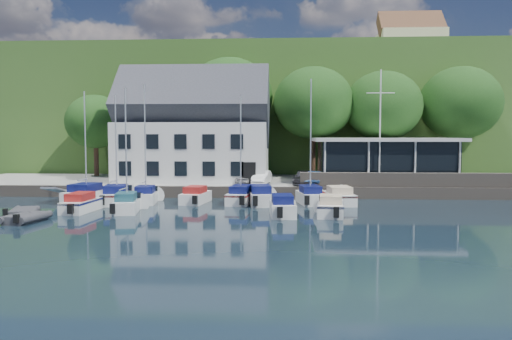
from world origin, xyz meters
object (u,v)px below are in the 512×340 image
object	(u,v)px
boat_r1_3	(196,194)
boat_r1_5	(261,195)
car_blue	(314,177)
boat_r1_7	(339,195)
boat_r1_2	(145,150)
dinghy_0	(24,211)
boat_r1_6	(311,148)
boat_r2_0	(82,202)
boat_r2_3	(282,205)
dinghy_1	(25,216)
car_white	(262,178)
harbor_building	(194,135)
flagpole	(380,128)
car_dgrey	(303,178)
car_silver	(240,177)
club_pavilion	(385,160)
boat_r2_4	(331,205)
boat_r1_4	(241,148)
boat_r1_0	(85,144)
boat_r1_1	(116,145)
boat_r2_1	(126,151)

from	to	relation	value
boat_r1_3	boat_r1_5	distance (m)	5.23
car_blue	boat_r1_7	size ratio (longest dim) A/B	0.66
boat_r1_2	dinghy_0	size ratio (longest dim) A/B	2.71
boat_r1_6	boat_r2_0	distance (m)	17.40
boat_r2_3	dinghy_0	xyz separation A→B (m)	(-17.04, -1.35, -0.35)
boat_r1_5	boat_r2_0	bearing A→B (deg)	-168.56
dinghy_1	car_white	bearing A→B (deg)	54.36
harbor_building	flagpole	xyz separation A→B (m)	(16.89, -3.84, 0.64)
car_dgrey	boat_r2_0	world-z (taller)	car_dgrey
boat_r1_6	boat_r1_7	world-z (taller)	boat_r1_6
car_silver	boat_r1_5	distance (m)	6.84
car_white	dinghy_0	distance (m)	19.67
harbor_building	car_dgrey	xyz separation A→B (m)	(10.32, -3.43, -3.77)
club_pavilion	boat_r1_2	bearing A→B (deg)	-157.48
car_blue	boat_r2_0	bearing A→B (deg)	-133.58
harbor_building	boat_r2_4	xyz separation A→B (m)	(11.71, -14.40, -4.65)
harbor_building	car_white	xyz separation A→B (m)	(6.65, -3.40, -3.75)
boat_r1_5	car_blue	bearing A→B (deg)	44.70
boat_r1_4	harbor_building	bearing A→B (deg)	128.10
car_blue	flagpole	bearing A→B (deg)	11.49
boat_r1_0	boat_r1_6	distance (m)	17.86
boat_r1_2	boat_r2_3	xyz separation A→B (m)	(10.80, -5.57, -3.50)
boat_r1_1	boat_r1_4	xyz separation A→B (m)	(9.65, 0.79, -0.18)
car_white	boat_r1_4	size ratio (longest dim) A/B	0.41
boat_r2_3	boat_r2_1	bearing A→B (deg)	170.88
car_silver	boat_r1_0	bearing A→B (deg)	-165.14
dinghy_1	boat_r2_1	bearing A→B (deg)	49.18
boat_r1_3	boat_r1_5	xyz separation A→B (m)	(5.20, -0.57, 0.09)
flagpole	boat_r2_0	xyz separation A→B (m)	(-22.47, -9.70, -5.31)
boat_r1_3	car_dgrey	bearing A→B (deg)	39.18
boat_r2_1	boat_r1_2	bearing A→B (deg)	79.67
boat_r1_0	dinghy_1	size ratio (longest dim) A/B	3.04
boat_r2_4	car_silver	bearing A→B (deg)	126.83
harbor_building	car_white	world-z (taller)	harbor_building
boat_r1_5	boat_r2_3	bearing A→B (deg)	-80.28
club_pavilion	boat_r1_5	size ratio (longest dim) A/B	2.26
boat_r1_2	boat_r1_1	bearing A→B (deg)	-172.25
car_silver	car_dgrey	xyz separation A→B (m)	(5.64, -0.68, 0.02)
boat_r2_3	dinghy_1	world-z (taller)	boat_r2_3
boat_r1_0	car_dgrey	bearing A→B (deg)	26.07
boat_r2_0	boat_r2_3	size ratio (longest dim) A/B	1.05
boat_r1_4	boat_r2_3	bearing A→B (deg)	-53.37
flagpole	boat_r1_5	bearing A→B (deg)	-151.96
harbor_building	boat_r2_3	bearing A→B (deg)	-59.56
boat_r1_5	boat_r2_0	distance (m)	13.15
boat_r1_5	boat_r2_3	distance (m)	5.55
dinghy_0	club_pavilion	bearing A→B (deg)	11.41
boat_r1_5	car_silver	bearing A→B (deg)	100.60
car_dgrey	harbor_building	bearing A→B (deg)	168.76
car_dgrey	boat_r1_5	world-z (taller)	car_dgrey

